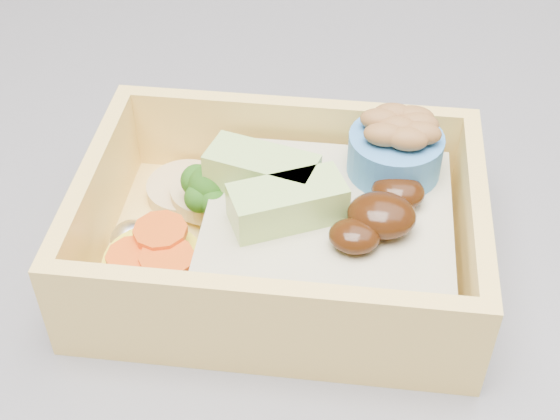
# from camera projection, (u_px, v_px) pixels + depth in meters

# --- Properties ---
(bento_box) EXTENTS (0.21, 0.15, 0.07)m
(bento_box) POSITION_uv_depth(u_px,v_px,m) (293.00, 226.00, 0.40)
(bento_box) COLOR #FACE67
(bento_box) RESTS_ON island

